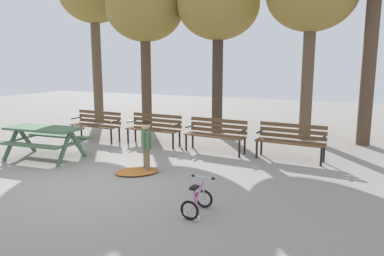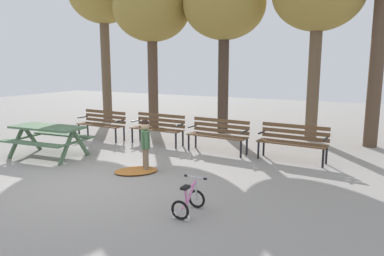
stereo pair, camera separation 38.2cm
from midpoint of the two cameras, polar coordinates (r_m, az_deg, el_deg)
The scene contains 11 objects.
ground at distance 7.38m, azimuth -14.18°, elevation -8.30°, with size 36.00×36.00×0.00m, color gray.
picnic_table at distance 9.58m, azimuth -20.38°, elevation -0.75°, with size 1.91×1.49×0.79m.
park_bench_far_left at distance 11.44m, azimuth -12.77°, elevation 0.88°, with size 1.62×0.54×0.85m.
park_bench_left at distance 10.47m, azimuth -4.19°, elevation 0.27°, with size 1.62×0.53×0.85m.
park_bench_right at distance 9.53m, azimuth 5.27°, elevation -0.73°, with size 1.63×0.57×0.85m.
park_bench_far_right at distance 9.01m, azimuth 16.54°, elevation -1.74°, with size 1.63×0.56×0.85m.
child_standing at distance 7.80m, azimuth -5.86°, elevation -2.01°, with size 0.31×0.33×1.12m.
kids_bicycle at distance 5.73m, azimuth 1.39°, elevation -11.28°, with size 0.39×0.57×0.54m.
leaf_pile at distance 7.90m, azimuth -7.26°, elevation -6.58°, with size 0.91×0.64×0.07m, color #B26B2D.
tree_left at distance 13.09m, azimuth -5.38°, elevation 17.65°, with size 2.60×2.60×5.19m.
tree_center at distance 12.22m, azimuth 5.97°, elevation 18.23°, with size 2.60×2.60×5.20m.
Camera 2 is at (4.89, -5.11, 2.29)m, focal length 34.47 mm.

